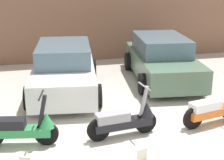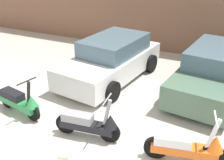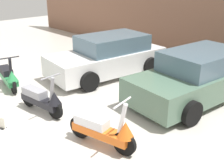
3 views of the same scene
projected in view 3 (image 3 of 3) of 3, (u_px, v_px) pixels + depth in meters
ground_plane at (3, 135)px, 5.66m from camera, size 28.00×28.00×0.00m
wall_back at (199, 15)px, 9.60m from camera, size 19.60×0.12×3.39m
scooter_front_left at (9, 76)px, 7.83m from camera, size 1.44×0.59×1.01m
scooter_front_right at (42, 99)px, 6.46m from camera, size 1.44×0.53×1.01m
scooter_front_center at (104, 129)px, 5.18m from camera, size 1.47×0.63×1.04m
car_rear_left at (108, 56)px, 8.83m from camera, size 2.14×3.87×1.26m
car_rear_center at (197, 77)px, 7.12m from camera, size 2.10×3.87×1.26m
placard_near_right_scooter at (2, 123)px, 5.89m from camera, size 0.20×0.17×0.26m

